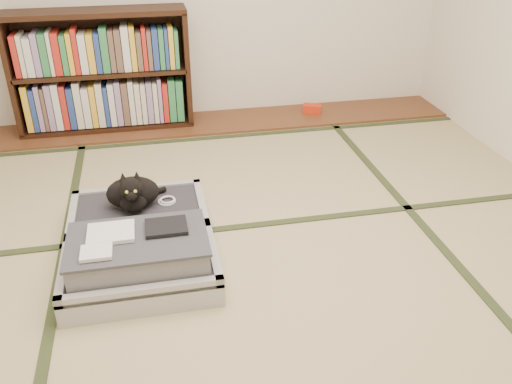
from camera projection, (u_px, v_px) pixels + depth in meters
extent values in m
plane|color=tan|center=(260.00, 268.00, 2.76)|extent=(4.50, 4.50, 0.00)
cube|color=brown|center=(210.00, 123.00, 4.47)|extent=(4.00, 0.50, 0.02)
cube|color=red|center=(312.00, 109.00, 4.63)|extent=(0.17, 0.13, 0.07)
cube|color=#2D381E|center=(56.00, 294.00, 2.59)|extent=(0.05, 4.50, 0.01)
cube|color=#2D381E|center=(440.00, 245.00, 2.94)|extent=(0.05, 4.50, 0.01)
cube|color=#2D381E|center=(246.00, 226.00, 3.10)|extent=(4.00, 0.05, 0.01)
cube|color=#2D381E|center=(215.00, 138.00, 4.22)|extent=(4.00, 0.05, 0.01)
cube|color=black|center=(13.00, 77.00, 4.05)|extent=(0.04, 0.30, 0.86)
cube|color=black|center=(186.00, 67.00, 4.28)|extent=(0.04, 0.30, 0.86)
cube|color=black|center=(110.00, 125.00, 4.38)|extent=(1.33, 0.30, 0.04)
cube|color=black|center=(94.00, 12.00, 3.95)|extent=(1.33, 0.30, 0.04)
cube|color=black|center=(102.00, 72.00, 4.16)|extent=(1.28, 0.30, 0.03)
cube|color=black|center=(103.00, 66.00, 4.29)|extent=(1.33, 0.02, 0.86)
cube|color=gray|center=(106.00, 100.00, 4.25)|extent=(1.20, 0.21, 0.36)
cube|color=gray|center=(99.00, 48.00, 4.06)|extent=(1.20, 0.21, 0.32)
cube|color=#9F9EA2|center=(142.00, 273.00, 2.63)|extent=(0.74, 0.50, 0.13)
cube|color=#2B2A31|center=(141.00, 268.00, 2.61)|extent=(0.66, 0.42, 0.10)
cube|color=#9F9EA2|center=(141.00, 292.00, 2.40)|extent=(0.74, 0.04, 0.05)
cube|color=#9F9EA2|center=(139.00, 236.00, 2.79)|extent=(0.74, 0.04, 0.05)
cube|color=#9F9EA2|center=(64.00, 271.00, 2.53)|extent=(0.04, 0.50, 0.05)
cube|color=#9F9EA2|center=(213.00, 253.00, 2.65)|extent=(0.04, 0.50, 0.05)
cube|color=#9F9EA2|center=(140.00, 220.00, 3.05)|extent=(0.74, 0.50, 0.13)
cube|color=#2B2A31|center=(139.00, 215.00, 3.03)|extent=(0.66, 0.42, 0.10)
cube|color=#9F9EA2|center=(139.00, 231.00, 2.82)|extent=(0.74, 0.04, 0.05)
cube|color=#9F9EA2|center=(138.00, 190.00, 3.21)|extent=(0.74, 0.04, 0.05)
cube|color=#9F9EA2|center=(73.00, 216.00, 2.95)|extent=(0.04, 0.50, 0.05)
cube|color=#9F9EA2|center=(201.00, 203.00, 3.08)|extent=(0.04, 0.50, 0.05)
cylinder|color=black|center=(139.00, 233.00, 2.80)|extent=(0.67, 0.02, 0.02)
cube|color=gray|center=(139.00, 252.00, 2.57)|extent=(0.63, 0.39, 0.13)
cube|color=#3D3F46|center=(137.00, 239.00, 2.53)|extent=(0.65, 0.41, 0.01)
cube|color=silver|center=(111.00, 233.00, 2.54)|extent=(0.22, 0.18, 0.02)
cube|color=black|center=(166.00, 227.00, 2.59)|extent=(0.20, 0.16, 0.02)
cube|color=silver|center=(96.00, 252.00, 2.40)|extent=(0.14, 0.12, 0.02)
cube|color=white|center=(92.00, 311.00, 2.38)|extent=(0.06, 0.01, 0.04)
cube|color=white|center=(120.00, 309.00, 2.41)|extent=(0.05, 0.01, 0.03)
cube|color=orange|center=(198.00, 297.00, 2.46)|extent=(0.05, 0.01, 0.03)
cube|color=#197F33|center=(182.00, 295.00, 2.44)|extent=(0.04, 0.01, 0.03)
ellipsoid|color=black|center=(133.00, 193.00, 2.98)|extent=(0.29, 0.19, 0.18)
ellipsoid|color=black|center=(133.00, 203.00, 2.92)|extent=(0.14, 0.10, 0.10)
ellipsoid|color=black|center=(131.00, 188.00, 2.84)|extent=(0.12, 0.11, 0.12)
sphere|color=black|center=(132.00, 196.00, 2.81)|extent=(0.06, 0.06, 0.06)
cone|color=black|center=(123.00, 177.00, 2.82)|extent=(0.04, 0.05, 0.06)
cone|color=black|center=(137.00, 176.00, 2.84)|extent=(0.04, 0.05, 0.06)
sphere|color=#A5BF33|center=(127.00, 192.00, 2.79)|extent=(0.02, 0.02, 0.02)
sphere|color=#A5BF33|center=(135.00, 191.00, 2.80)|extent=(0.02, 0.02, 0.02)
cylinder|color=black|center=(151.00, 193.00, 3.11)|extent=(0.18, 0.10, 0.03)
torus|color=white|center=(167.00, 201.00, 3.07)|extent=(0.10, 0.10, 0.01)
torus|color=white|center=(167.00, 200.00, 3.06)|extent=(0.09, 0.09, 0.01)
cube|color=black|center=(148.00, 228.00, 3.08)|extent=(0.39, 0.18, 0.01)
cube|color=black|center=(125.00, 224.00, 3.11)|extent=(0.15, 0.17, 0.01)
cube|color=black|center=(169.00, 220.00, 3.16)|extent=(0.20, 0.09, 0.01)
cylinder|color=black|center=(147.00, 215.00, 3.21)|extent=(0.03, 0.07, 0.01)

